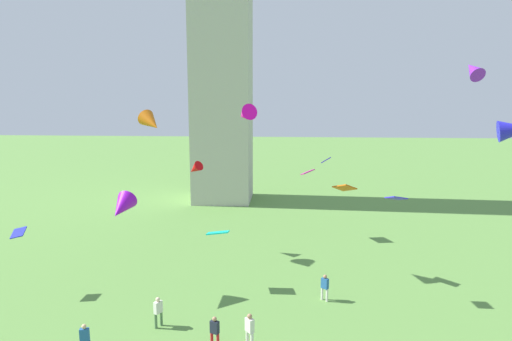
# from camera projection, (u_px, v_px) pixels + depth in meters

# --- Properties ---
(person_0) EXTENTS (0.49, 0.30, 1.58)m
(person_0) POSITION_uv_depth(u_px,v_px,m) (85.00, 338.00, 20.92)
(person_0) COLOR #235693
(person_0) RESTS_ON ground_plane
(person_1) EXTENTS (0.48, 0.40, 1.61)m
(person_1) POSITION_uv_depth(u_px,v_px,m) (215.00, 330.00, 21.56)
(person_1) COLOR red
(person_1) RESTS_ON ground_plane
(person_2) EXTENTS (0.45, 0.50, 1.66)m
(person_2) POSITION_uv_depth(u_px,v_px,m) (158.00, 310.00, 23.50)
(person_2) COLOR #51754C
(person_2) RESTS_ON ground_plane
(person_3) EXTENTS (0.48, 0.46, 1.62)m
(person_3) POSITION_uv_depth(u_px,v_px,m) (325.00, 286.00, 26.51)
(person_3) COLOR silver
(person_3) RESTS_ON ground_plane
(person_5) EXTENTS (0.50, 0.51, 1.75)m
(person_5) POSITION_uv_depth(u_px,v_px,m) (250.00, 328.00, 21.58)
(person_5) COLOR silver
(person_5) RESTS_ON ground_plane
(kite_flying_0) EXTENTS (1.20, 1.05, 0.44)m
(kite_flying_0) POSITION_uv_depth(u_px,v_px,m) (396.00, 198.00, 23.44)
(kite_flying_0) COLOR #2D20D6
(kite_flying_1) EXTENTS (1.34, 1.97, 1.68)m
(kite_flying_1) POSITION_uv_depth(u_px,v_px,m) (473.00, 70.00, 30.77)
(kite_flying_1) COLOR purple
(kite_flying_2) EXTENTS (1.02, 1.19, 0.47)m
(kite_flying_2) POSITION_uv_depth(u_px,v_px,m) (19.00, 233.00, 26.88)
(kite_flying_2) COLOR #2027B5
(kite_flying_3) EXTENTS (1.57, 1.44, 1.26)m
(kite_flying_3) POSITION_uv_depth(u_px,v_px,m) (195.00, 169.00, 34.10)
(kite_flying_3) COLOR red
(kite_flying_4) EXTENTS (1.36, 0.96, 0.38)m
(kite_flying_4) POSITION_uv_depth(u_px,v_px,m) (218.00, 233.00, 27.78)
(kite_flying_4) COLOR #0FCDB4
(kite_flying_5) EXTENTS (1.18, 1.64, 0.74)m
(kite_flying_5) POSITION_uv_depth(u_px,v_px,m) (307.00, 172.00, 37.43)
(kite_flying_5) COLOR #C32887
(kite_flying_6) EXTENTS (1.56, 1.57, 0.79)m
(kite_flying_6) POSITION_uv_depth(u_px,v_px,m) (344.00, 188.00, 29.07)
(kite_flying_6) COLOR #B9500A
(kite_flying_7) EXTENTS (2.37, 2.34, 1.83)m
(kite_flying_7) POSITION_uv_depth(u_px,v_px,m) (151.00, 123.00, 31.97)
(kite_flying_7) COLOR orange
(kite_flying_8) EXTENTS (1.49, 2.19, 1.77)m
(kite_flying_8) POSITION_uv_depth(u_px,v_px,m) (121.00, 207.00, 26.11)
(kite_flying_8) COLOR purple
(kite_flying_9) EXTENTS (0.64, 0.90, 0.50)m
(kite_flying_9) POSITION_uv_depth(u_px,v_px,m) (326.00, 160.00, 25.77)
(kite_flying_9) COLOR #311DBD
(kite_flying_11) EXTENTS (1.77, 2.04, 1.44)m
(kite_flying_11) POSITION_uv_depth(u_px,v_px,m) (245.00, 114.00, 29.48)
(kite_flying_11) COLOR #F00AAE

